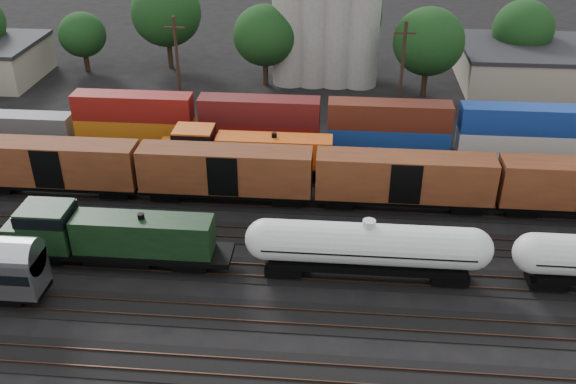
{
  "coord_description": "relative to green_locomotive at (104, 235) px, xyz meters",
  "views": [
    {
      "loc": [
        5.61,
        -43.57,
        29.16
      ],
      "look_at": [
        1.69,
        2.0,
        3.0
      ],
      "focal_mm": 40.0,
      "sensor_mm": 36.0,
      "label": 1
    }
  ],
  "objects": [
    {
      "name": "ground",
      "position": [
        11.48,
        5.0,
        -2.6
      ],
      "size": [
        600.0,
        600.0,
        0.0
      ],
      "primitive_type": "plane",
      "color": "black"
    },
    {
      "name": "tracks",
      "position": [
        11.48,
        5.0,
        -2.56
      ],
      "size": [
        180.0,
        33.2,
        0.2
      ],
      "color": "black",
      "rests_on": "ground"
    },
    {
      "name": "green_locomotive",
      "position": [
        0.0,
        0.0,
        0.0
      ],
      "size": [
        17.26,
        3.05,
        4.57
      ],
      "color": "black",
      "rests_on": "ground"
    },
    {
      "name": "tank_car_a",
      "position": [
        19.54,
        -0.0,
        0.17
      ],
      "size": [
        17.84,
        3.19,
        4.68
      ],
      "color": "silver",
      "rests_on": "ground"
    },
    {
      "name": "orange_locomotive",
      "position": [
        8.15,
        15.0,
        -0.04
      ],
      "size": [
        17.96,
        2.99,
        4.49
      ],
      "color": "black",
      "rests_on": "ground"
    },
    {
      "name": "boxcar_string",
      "position": [
        22.86,
        10.0,
        0.52
      ],
      "size": [
        169.0,
        2.9,
        4.2
      ],
      "color": "black",
      "rests_on": "ground"
    },
    {
      "name": "container_wall",
      "position": [
        16.78,
        20.0,
        0.18
      ],
      "size": [
        178.4,
        2.6,
        5.8
      ],
      "color": "black",
      "rests_on": "ground"
    },
    {
      "name": "industrial_sheds",
      "position": [
        18.11,
        40.25,
        -0.04
      ],
      "size": [
        119.38,
        17.26,
        5.1
      ],
      "color": "#9E937F",
      "rests_on": "ground"
    },
    {
      "name": "tree_band",
      "position": [
        10.36,
        42.44,
        4.77
      ],
      "size": [
        164.47,
        20.25,
        14.53
      ],
      "color": "black",
      "rests_on": "ground"
    },
    {
      "name": "utility_poles",
      "position": [
        11.48,
        27.0,
        3.61
      ],
      "size": [
        122.2,
        0.36,
        12.0
      ],
      "color": "black",
      "rests_on": "ground"
    }
  ]
}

